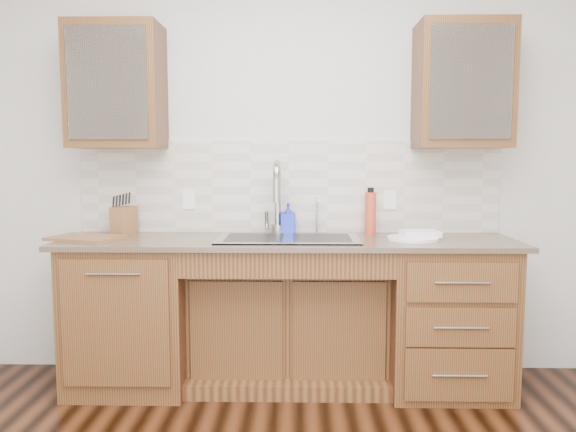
{
  "coord_description": "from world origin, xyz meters",
  "views": [
    {
      "loc": [
        0.06,
        -1.88,
        1.39
      ],
      "look_at": [
        0.0,
        1.4,
        1.05
      ],
      "focal_mm": 35.0,
      "sensor_mm": 36.0,
      "label": 1
    }
  ],
  "objects_px": {
    "soap_bottle": "(288,218)",
    "knife_block": "(124,220)",
    "cutting_board": "(86,238)",
    "plate": "(413,238)",
    "water_bottle": "(370,213)"
  },
  "relations": [
    {
      "from": "soap_bottle",
      "to": "plate",
      "type": "relative_size",
      "value": 0.66
    },
    {
      "from": "soap_bottle",
      "to": "water_bottle",
      "type": "bearing_deg",
      "value": 0.12
    },
    {
      "from": "soap_bottle",
      "to": "cutting_board",
      "type": "bearing_deg",
      "value": -165.75
    },
    {
      "from": "soap_bottle",
      "to": "plate",
      "type": "bearing_deg",
      "value": -15.87
    },
    {
      "from": "soap_bottle",
      "to": "knife_block",
      "type": "height_order",
      "value": "soap_bottle"
    },
    {
      "from": "soap_bottle",
      "to": "knife_block",
      "type": "distance_m",
      "value": 1.04
    },
    {
      "from": "water_bottle",
      "to": "cutting_board",
      "type": "xyz_separation_m",
      "value": [
        -1.72,
        -0.24,
        -0.12
      ]
    },
    {
      "from": "plate",
      "to": "cutting_board",
      "type": "distance_m",
      "value": 1.94
    },
    {
      "from": "knife_block",
      "to": "cutting_board",
      "type": "xyz_separation_m",
      "value": [
        -0.16,
        -0.23,
        -0.08
      ]
    },
    {
      "from": "cutting_board",
      "to": "water_bottle",
      "type": "bearing_deg",
      "value": 7.95
    },
    {
      "from": "soap_bottle",
      "to": "water_bottle",
      "type": "height_order",
      "value": "water_bottle"
    },
    {
      "from": "soap_bottle",
      "to": "knife_block",
      "type": "xyz_separation_m",
      "value": [
        -1.04,
        -0.03,
        -0.01
      ]
    },
    {
      "from": "soap_bottle",
      "to": "plate",
      "type": "height_order",
      "value": "soap_bottle"
    },
    {
      "from": "water_bottle",
      "to": "plate",
      "type": "height_order",
      "value": "water_bottle"
    },
    {
      "from": "soap_bottle",
      "to": "knife_block",
      "type": "relative_size",
      "value": 1.13
    }
  ]
}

